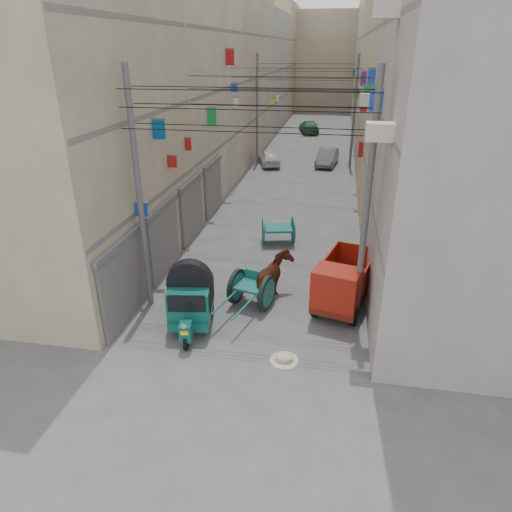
% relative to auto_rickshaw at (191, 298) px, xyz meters
% --- Properties ---
extents(ground, '(140.00, 140.00, 0.00)m').
position_rel_auto_rickshaw_xyz_m(ground, '(1.68, -4.84, -1.05)').
color(ground, '#49494C').
rests_on(ground, ground).
extents(building_row_left, '(8.00, 62.00, 14.00)m').
position_rel_auto_rickshaw_xyz_m(building_row_left, '(-6.32, 29.28, 5.41)').
color(building_row_left, tan).
rests_on(building_row_left, ground).
extents(building_row_right, '(8.00, 62.00, 14.00)m').
position_rel_auto_rickshaw_xyz_m(building_row_right, '(9.67, 29.28, 5.41)').
color(building_row_right, '#A09A95').
rests_on(building_row_right, ground).
extents(end_cap_building, '(22.00, 10.00, 13.00)m').
position_rel_auto_rickshaw_xyz_m(end_cap_building, '(1.68, 61.16, 5.45)').
color(end_cap_building, '#B1A98B').
rests_on(end_cap_building, ground).
extents(shutters_left, '(0.18, 14.40, 2.88)m').
position_rel_auto_rickshaw_xyz_m(shutters_left, '(-2.24, 5.53, 0.44)').
color(shutters_left, '#4D4D52').
rests_on(shutters_left, ground).
extents(signboards, '(8.22, 40.52, 5.67)m').
position_rel_auto_rickshaw_xyz_m(signboards, '(1.67, 16.82, 2.38)').
color(signboards, gold).
rests_on(signboards, ground).
extents(ac_units, '(0.70, 6.55, 3.35)m').
position_rel_auto_rickshaw_xyz_m(ac_units, '(5.33, 2.83, 6.38)').
color(ac_units, beige).
rests_on(ac_units, ground).
extents(utility_poles, '(7.40, 22.20, 8.00)m').
position_rel_auto_rickshaw_xyz_m(utility_poles, '(1.68, 12.16, 2.95)').
color(utility_poles, '#545457').
rests_on(utility_poles, ground).
extents(overhead_cables, '(7.40, 22.52, 1.12)m').
position_rel_auto_rickshaw_xyz_m(overhead_cables, '(1.68, 9.56, 5.71)').
color(overhead_cables, black).
rests_on(overhead_cables, ground).
extents(auto_rickshaw, '(1.73, 2.62, 1.79)m').
position_rel_auto_rickshaw_xyz_m(auto_rickshaw, '(0.00, 0.00, 0.00)').
color(auto_rickshaw, black).
rests_on(auto_rickshaw, ground).
extents(tonga_cart, '(1.75, 2.99, 1.27)m').
position_rel_auto_rickshaw_xyz_m(tonga_cart, '(1.68, 1.60, -0.39)').
color(tonga_cart, black).
rests_on(tonga_cart, ground).
extents(mini_truck, '(2.29, 3.64, 1.90)m').
position_rel_auto_rickshaw_xyz_m(mini_truck, '(4.78, 1.85, -0.14)').
color(mini_truck, black).
rests_on(mini_truck, ground).
extents(second_cart, '(1.72, 1.59, 1.29)m').
position_rel_auto_rickshaw_xyz_m(second_cart, '(1.86, 7.37, -0.36)').
color(second_cart, '#145B56').
rests_on(second_cart, ground).
extents(feed_sack, '(0.53, 0.42, 0.26)m').
position_rel_auto_rickshaw_xyz_m(feed_sack, '(3.21, -1.32, -0.92)').
color(feed_sack, '#BDB39C').
rests_on(feed_sack, ground).
extents(horse, '(1.33, 2.17, 1.70)m').
position_rel_auto_rickshaw_xyz_m(horse, '(2.38, 2.16, -0.20)').
color(horse, brown).
rests_on(horse, ground).
extents(distant_car_white, '(2.34, 3.70, 1.17)m').
position_rel_auto_rickshaw_xyz_m(distant_car_white, '(-0.86, 22.60, -0.47)').
color(distant_car_white, silver).
rests_on(distant_car_white, ground).
extents(distant_car_grey, '(1.77, 3.96, 1.26)m').
position_rel_auto_rickshaw_xyz_m(distant_car_grey, '(3.53, 23.49, -0.42)').
color(distant_car_grey, '#565B58').
rests_on(distant_car_grey, ground).
extents(distant_car_green, '(2.58, 4.60, 1.26)m').
position_rel_auto_rickshaw_xyz_m(distant_car_green, '(1.07, 38.16, -0.42)').
color(distant_car_green, '#226539').
rests_on(distant_car_green, ground).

